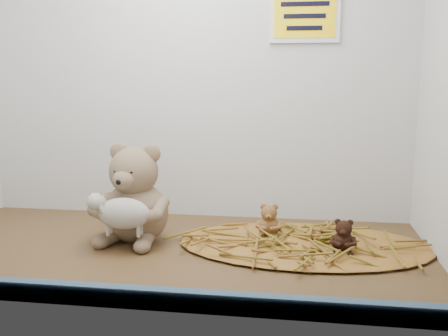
# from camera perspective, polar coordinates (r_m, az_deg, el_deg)

# --- Properties ---
(alcove_shell) EXTENTS (1.20, 0.60, 0.90)m
(alcove_shell) POSITION_cam_1_polar(r_m,az_deg,el_deg) (1.20, -5.70, 12.96)
(alcove_shell) COLOR #422F16
(alcove_shell) RESTS_ON ground
(front_rail) EXTENTS (1.19, 0.02, 0.04)m
(front_rail) POSITION_cam_1_polar(r_m,az_deg,el_deg) (0.92, -11.03, -14.20)
(front_rail) COLOR #3B5871
(front_rail) RESTS_ON shelf_floor
(straw_bed) EXTENTS (0.60, 0.35, 0.01)m
(straw_bed) POSITION_cam_1_polar(r_m,az_deg,el_deg) (1.21, 9.12, -8.59)
(straw_bed) COLOR brown
(straw_bed) RESTS_ON shelf_floor
(main_teddy) EXTENTS (0.22, 0.23, 0.24)m
(main_teddy) POSITION_cam_1_polar(r_m,az_deg,el_deg) (1.23, -10.10, -2.76)
(main_teddy) COLOR #866D52
(main_teddy) RESTS_ON shelf_floor
(toy_lamb) EXTENTS (0.16, 0.10, 0.10)m
(toy_lamb) POSITION_cam_1_polar(r_m,az_deg,el_deg) (1.16, -11.38, -5.12)
(toy_lamb) COLOR beige
(toy_lamb) RESTS_ON main_teddy
(mini_teddy_tan) EXTENTS (0.06, 0.07, 0.08)m
(mini_teddy_tan) POSITION_cam_1_polar(r_m,az_deg,el_deg) (1.24, 5.16, -5.79)
(mini_teddy_tan) COLOR brown
(mini_teddy_tan) RESTS_ON straw_bed
(mini_teddy_brown) EXTENTS (0.07, 0.07, 0.07)m
(mini_teddy_brown) POSITION_cam_1_polar(r_m,az_deg,el_deg) (1.16, 13.50, -7.36)
(mini_teddy_brown) COLOR black
(mini_teddy_brown) RESTS_ON straw_bed
(wall_sign) EXTENTS (0.16, 0.01, 0.11)m
(wall_sign) POSITION_cam_1_polar(r_m,az_deg,el_deg) (1.37, 9.20, 16.74)
(wall_sign) COLOR yellow
(wall_sign) RESTS_ON back_wall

